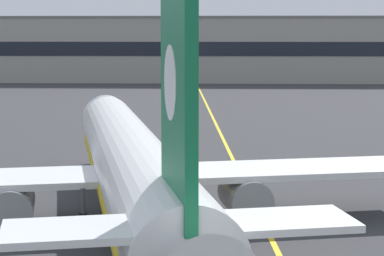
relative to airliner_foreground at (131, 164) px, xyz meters
name	(u,v)px	position (x,y,z in m)	size (l,w,h in m)	color
taxiway_centreline	(234,161)	(5.81, 19.93, -3.37)	(0.30, 180.00, 0.01)	yellow
airliner_foreground	(131,164)	(0.00, 0.00, 0.00)	(32.27, 41.10, 11.65)	white
safety_cone_by_nose_gear	(162,167)	(0.33, 15.92, -3.11)	(0.44, 0.44, 0.55)	orange
terminal_building	(271,49)	(14.87, 113.86, 3.36)	(149.63, 12.40, 13.44)	#9E998E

